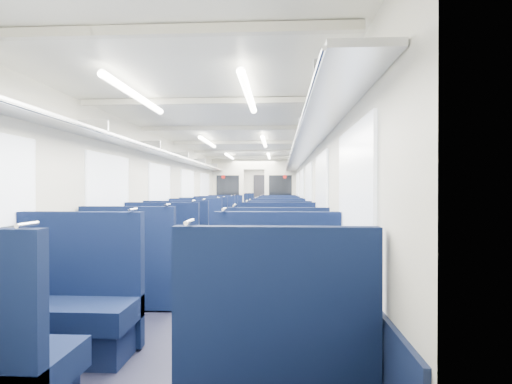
{
  "coord_description": "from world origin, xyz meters",
  "views": [
    {
      "loc": [
        0.85,
        -10.46,
        1.35
      ],
      "look_at": [
        0.17,
        1.46,
        1.26
      ],
      "focal_mm": 28.84,
      "sensor_mm": 36.0,
      "label": 1
    }
  ],
  "objects_px": {
    "seat_4": "(132,275)",
    "seat_11": "(278,239)",
    "seat_7": "(278,259)",
    "seat_25": "(279,213)",
    "seat_15": "(279,228)",
    "seat_20": "(233,216)",
    "seat_21": "(279,216)",
    "seat_18": "(225,221)",
    "seat_17": "(279,224)",
    "seat_1": "(276,366)",
    "seat_16": "(219,224)",
    "seat_12": "(205,233)",
    "bulkhead": "(254,192)",
    "seat_19": "(279,221)",
    "seat_2": "(72,310)",
    "seat_13": "(279,233)",
    "seat_27": "(279,211)",
    "seat_14": "(213,228)",
    "seat_6": "(159,259)",
    "seat_23": "(279,214)",
    "seat_26": "(242,211)",
    "seat_9": "(278,249)",
    "seat_5": "(278,280)",
    "seat_3": "(277,310)",
    "seat_22": "(236,214)",
    "seat_24": "(239,213)",
    "end_door": "(262,196)",
    "seat_10": "(194,239)"
  },
  "relations": [
    {
      "from": "bulkhead",
      "to": "seat_11",
      "type": "height_order",
      "value": "bulkhead"
    },
    {
      "from": "seat_4",
      "to": "seat_11",
      "type": "height_order",
      "value": "same"
    },
    {
      "from": "bulkhead",
      "to": "seat_19",
      "type": "xyz_separation_m",
      "value": [
        0.83,
        -1.16,
        -0.87
      ]
    },
    {
      "from": "seat_26",
      "to": "seat_27",
      "type": "xyz_separation_m",
      "value": [
        1.66,
        0.0,
        0.0
      ]
    },
    {
      "from": "seat_17",
      "to": "seat_24",
      "type": "xyz_separation_m",
      "value": [
        -1.66,
        5.33,
        0.0
      ]
    },
    {
      "from": "seat_2",
      "to": "seat_13",
      "type": "distance_m",
      "value": 6.09
    },
    {
      "from": "seat_11",
      "to": "seat_13",
      "type": "distance_m",
      "value": 1.04
    },
    {
      "from": "seat_2",
      "to": "bulkhead",
      "type": "bearing_deg",
      "value": 85.46
    },
    {
      "from": "seat_6",
      "to": "seat_7",
      "type": "bearing_deg",
      "value": 4.13
    },
    {
      "from": "seat_11",
      "to": "seat_15",
      "type": "bearing_deg",
      "value": 90.0
    },
    {
      "from": "seat_18",
      "to": "seat_25",
      "type": "relative_size",
      "value": 1.0
    },
    {
      "from": "seat_2",
      "to": "seat_20",
      "type": "height_order",
      "value": "same"
    },
    {
      "from": "seat_5",
      "to": "seat_22",
      "type": "relative_size",
      "value": 1.0
    },
    {
      "from": "seat_17",
      "to": "seat_24",
      "type": "distance_m",
      "value": 5.58
    },
    {
      "from": "seat_22",
      "to": "seat_24",
      "type": "distance_m",
      "value": 1.1
    },
    {
      "from": "seat_5",
      "to": "seat_3",
      "type": "bearing_deg",
      "value": -90.0
    },
    {
      "from": "seat_13",
      "to": "seat_26",
      "type": "distance_m",
      "value": 9.15
    },
    {
      "from": "seat_10",
      "to": "seat_15",
      "type": "bearing_deg",
      "value": 54.38
    },
    {
      "from": "seat_4",
      "to": "seat_25",
      "type": "height_order",
      "value": "same"
    },
    {
      "from": "seat_14",
      "to": "seat_15",
      "type": "bearing_deg",
      "value": -1.21
    },
    {
      "from": "bulkhead",
      "to": "seat_25",
      "type": "distance_m",
      "value": 3.42
    },
    {
      "from": "seat_20",
      "to": "seat_24",
      "type": "relative_size",
      "value": 1.0
    },
    {
      "from": "seat_19",
      "to": "seat_20",
      "type": "bearing_deg",
      "value": 127.75
    },
    {
      "from": "seat_1",
      "to": "seat_3",
      "type": "xyz_separation_m",
      "value": [
        0.0,
        1.06,
        0.0
      ]
    },
    {
      "from": "seat_7",
      "to": "seat_27",
      "type": "distance_m",
      "value": 12.33
    },
    {
      "from": "seat_9",
      "to": "seat_26",
      "type": "distance_m",
      "value": 11.48
    },
    {
      "from": "end_door",
      "to": "seat_18",
      "type": "bearing_deg",
      "value": -96.84
    },
    {
      "from": "seat_15",
      "to": "seat_17",
      "type": "height_order",
      "value": "same"
    },
    {
      "from": "seat_21",
      "to": "seat_4",
      "type": "bearing_deg",
      "value": -99.41
    },
    {
      "from": "seat_12",
      "to": "seat_27",
      "type": "bearing_deg",
      "value": 79.5
    },
    {
      "from": "seat_16",
      "to": "seat_27",
      "type": "distance_m",
      "value": 6.93
    },
    {
      "from": "seat_7",
      "to": "seat_25",
      "type": "height_order",
      "value": "same"
    },
    {
      "from": "seat_16",
      "to": "seat_18",
      "type": "xyz_separation_m",
      "value": [
        0.0,
        1.12,
        0.0
      ]
    },
    {
      "from": "seat_4",
      "to": "seat_16",
      "type": "height_order",
      "value": "same"
    },
    {
      "from": "seat_11",
      "to": "seat_12",
      "type": "bearing_deg",
      "value": 146.71
    },
    {
      "from": "seat_11",
      "to": "seat_21",
      "type": "bearing_deg",
      "value": 90.0
    },
    {
      "from": "bulkhead",
      "to": "seat_25",
      "type": "relative_size",
      "value": 2.36
    },
    {
      "from": "seat_24",
      "to": "seat_14",
      "type": "bearing_deg",
      "value": -90.0
    },
    {
      "from": "seat_7",
      "to": "seat_11",
      "type": "height_order",
      "value": "same"
    },
    {
      "from": "seat_15",
      "to": "seat_24",
      "type": "distance_m",
      "value": 6.68
    },
    {
      "from": "seat_9",
      "to": "seat_13",
      "type": "height_order",
      "value": "same"
    },
    {
      "from": "seat_17",
      "to": "seat_1",
      "type": "bearing_deg",
      "value": -90.0
    },
    {
      "from": "seat_6",
      "to": "seat_23",
      "type": "distance_m",
      "value": 10.24
    },
    {
      "from": "seat_19",
      "to": "seat_22",
      "type": "relative_size",
      "value": 1.0
    },
    {
      "from": "seat_27",
      "to": "seat_11",
      "type": "bearing_deg",
      "value": -90.0
    },
    {
      "from": "seat_3",
      "to": "seat_11",
      "type": "xyz_separation_m",
      "value": [
        0.0,
        4.71,
        0.0
      ]
    },
    {
      "from": "seat_3",
      "to": "seat_13",
      "type": "bearing_deg",
      "value": 90.0
    },
    {
      "from": "seat_12",
      "to": "seat_14",
      "type": "bearing_deg",
      "value": 90.0
    },
    {
      "from": "seat_15",
      "to": "seat_20",
      "type": "relative_size",
      "value": 1.0
    },
    {
      "from": "seat_3",
      "to": "end_door",
      "type": "bearing_deg",
      "value": 92.96
    }
  ]
}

